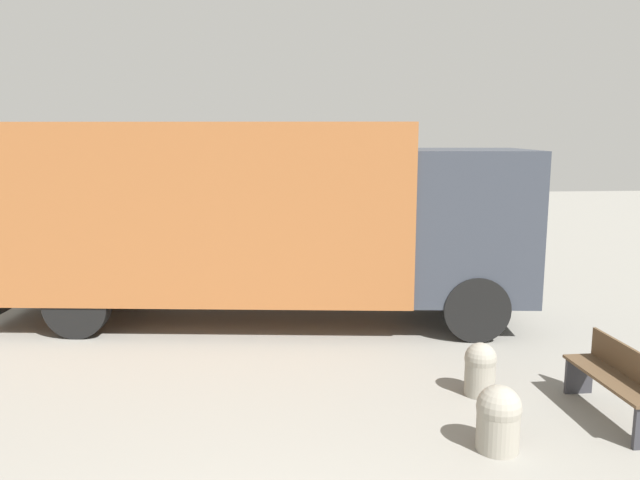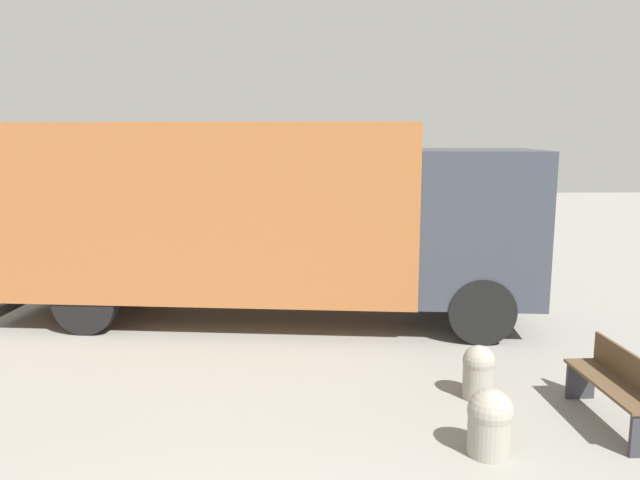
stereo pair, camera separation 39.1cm
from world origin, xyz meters
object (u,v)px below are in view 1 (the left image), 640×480
Objects in this scene: park_bench at (618,379)px; bollard_far_bench at (480,368)px; delivery_truck at (255,213)px; bollard_near_bench at (498,417)px.

park_bench is 2.28× the size of bollard_far_bench.
delivery_truck is 5.50m from bollard_near_bench.
park_bench is 1.68m from bollard_near_bench.
bollard_near_bench reaches higher than bollard_far_bench.
bollard_far_bench is at bearing -44.15° from delivery_truck.
park_bench reaches higher than bollard_near_bench.
delivery_truck is 13.69× the size of bollard_far_bench.
delivery_truck is 13.19× the size of bollard_near_bench.
park_bench is at bearing -30.07° from bollard_far_bench.
delivery_truck is 5.92m from park_bench.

